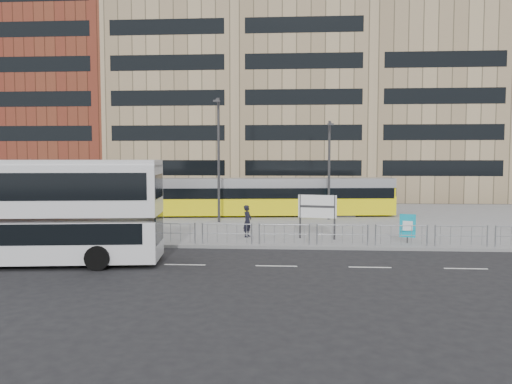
# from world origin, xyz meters

# --- Properties ---
(ground) EXTENTS (120.00, 120.00, 0.00)m
(ground) POSITION_xyz_m (0.00, 0.00, 0.00)
(ground) COLOR black
(ground) RESTS_ON ground
(plaza) EXTENTS (64.00, 24.00, 0.15)m
(plaza) POSITION_xyz_m (0.00, 12.00, 0.07)
(plaza) COLOR slate
(plaza) RESTS_ON ground
(kerb) EXTENTS (64.00, 0.25, 0.17)m
(kerb) POSITION_xyz_m (0.00, 0.05, 0.07)
(kerb) COLOR gray
(kerb) RESTS_ON ground
(building_row) EXTENTS (70.40, 18.40, 31.20)m
(building_row) POSITION_xyz_m (1.55, 34.27, 12.91)
(building_row) COLOR brown
(building_row) RESTS_ON ground
(pedestrian_barrier) EXTENTS (32.07, 0.07, 1.10)m
(pedestrian_barrier) POSITION_xyz_m (2.00, 0.50, 0.98)
(pedestrian_barrier) COLOR #909398
(pedestrian_barrier) RESTS_ON plaza
(road_markings) EXTENTS (62.00, 0.12, 0.01)m
(road_markings) POSITION_xyz_m (1.00, -4.00, 0.01)
(road_markings) COLOR white
(road_markings) RESTS_ON ground
(double_decker_bus) EXTENTS (11.68, 3.97, 4.58)m
(double_decker_bus) POSITION_xyz_m (-8.87, -4.38, 2.48)
(double_decker_bus) COLOR silver
(double_decker_bus) RESTS_ON ground
(tram) EXTENTS (25.01, 4.96, 2.93)m
(tram) POSITION_xyz_m (-1.79, 12.89, 1.62)
(tram) COLOR yellow
(tram) RESTS_ON plaza
(station_sign) EXTENTS (2.11, 0.50, 2.46)m
(station_sign) POSITION_xyz_m (4.12, 2.46, 1.85)
(station_sign) COLOR #2D2D30
(station_sign) RESTS_ON plaza
(ad_panel) EXTENTS (0.80, 0.31, 1.54)m
(ad_panel) POSITION_xyz_m (8.82, 1.38, 1.05)
(ad_panel) COLOR #2D2D30
(ad_panel) RESTS_ON plaza
(pedestrian) EXTENTS (0.65, 0.78, 1.82)m
(pedestrian) POSITION_xyz_m (0.19, 2.86, 1.06)
(pedestrian) COLOR black
(pedestrian) RESTS_ON plaza
(traffic_light_west) EXTENTS (0.20, 0.23, 3.10)m
(traffic_light_west) POSITION_xyz_m (-4.78, 0.50, 2.12)
(traffic_light_west) COLOR #2D2D30
(traffic_light_west) RESTS_ON plaza
(lamp_post_west) EXTENTS (0.45, 1.04, 8.64)m
(lamp_post_west) POSITION_xyz_m (-2.35, 9.23, 4.85)
(lamp_post_west) COLOR #2D2D30
(lamp_post_west) RESTS_ON plaza
(lamp_post_east) EXTENTS (0.45, 1.04, 7.18)m
(lamp_post_east) POSITION_xyz_m (5.47, 11.21, 4.10)
(lamp_post_east) COLOR #2D2D30
(lamp_post_east) RESTS_ON plaza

